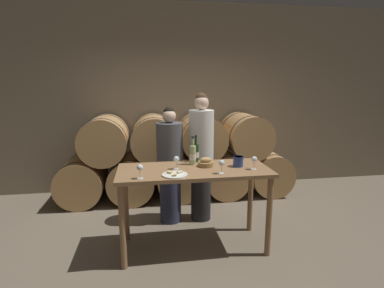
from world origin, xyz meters
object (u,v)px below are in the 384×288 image
person_right (201,157)px  wine_glass_right (254,160)px  wine_glass_center (222,164)px  wine_glass_far_left (140,168)px  blue_crock (238,161)px  bread_basket (206,163)px  person_left (170,165)px  wine_bottle_red (196,153)px  tasting_table (194,180)px  wine_bottle_white (193,155)px  cheese_plate (175,175)px  wine_glass_left (176,160)px

person_right → wine_glass_right: (0.43, -0.85, 0.16)m
person_right → wine_glass_center: 0.96m
person_right → wine_glass_far_left: person_right is taller
blue_crock → bread_basket: size_ratio=0.70×
blue_crock → person_right: bearing=112.1°
person_left → wine_glass_right: person_left is taller
person_right → wine_bottle_red: (-0.15, -0.43, 0.16)m
wine_glass_far_left → wine_glass_right: 1.23m
bread_basket → wine_glass_right: 0.54m
wine_glass_far_left → wine_glass_center: 0.84m
tasting_table → wine_glass_right: bearing=-11.0°
wine_bottle_white → bread_basket: bearing=-37.8°
cheese_plate → wine_glass_center: size_ratio=1.79×
person_right → wine_bottle_white: 0.61m
wine_bottle_white → cheese_plate: size_ratio=1.26×
bread_basket → cheese_plate: (-0.38, -0.28, -0.03)m
wine_glass_center → wine_glass_right: same height
cheese_plate → wine_glass_far_left: wine_glass_far_left is taller
wine_glass_right → person_left: bearing=135.0°
tasting_table → person_left: size_ratio=1.06×
blue_crock → cheese_plate: blue_crock is taller
wine_bottle_red → cheese_plate: size_ratio=1.23×
wine_bottle_red → bread_basket: size_ratio=1.86×
wine_bottle_red → wine_glass_left: bearing=-133.5°
person_left → wine_glass_far_left: 1.09m
bread_basket → wine_glass_right: wine_glass_right is taller
wine_glass_center → bread_basket: bearing=110.3°
wine_bottle_white → bread_basket: wine_bottle_white is taller
tasting_table → wine_glass_far_left: wine_glass_far_left is taller
person_left → wine_glass_center: 1.09m
blue_crock → person_left: bearing=135.0°
wine_glass_left → wine_glass_right: same height
wine_glass_center → wine_glass_left: bearing=152.0°
tasting_table → wine_glass_right: 0.70m
wine_glass_far_left → wine_glass_right: (1.23, 0.13, 0.00)m
blue_crock → bread_basket: bearing=170.2°
tasting_table → blue_crock: blue_crock is taller
person_left → wine_bottle_red: size_ratio=4.89×
person_right → cheese_plate: size_ratio=6.68×
cheese_plate → wine_bottle_white: bearing=57.1°
bread_basket → wine_glass_left: wine_glass_left is taller
wine_bottle_white → wine_glass_left: bearing=-142.4°
tasting_table → cheese_plate: cheese_plate is taller
wine_glass_left → wine_glass_far_left: bearing=-144.5°
wine_bottle_red → wine_glass_center: (0.19, -0.51, -0.00)m
person_right → wine_glass_left: bearing=-120.1°
wine_bottle_red → cheese_plate: wine_bottle_red is taller
wine_bottle_red → wine_glass_right: bearing=-36.0°
person_right → cheese_plate: person_right is taller
cheese_plate → wine_glass_right: bearing=5.3°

